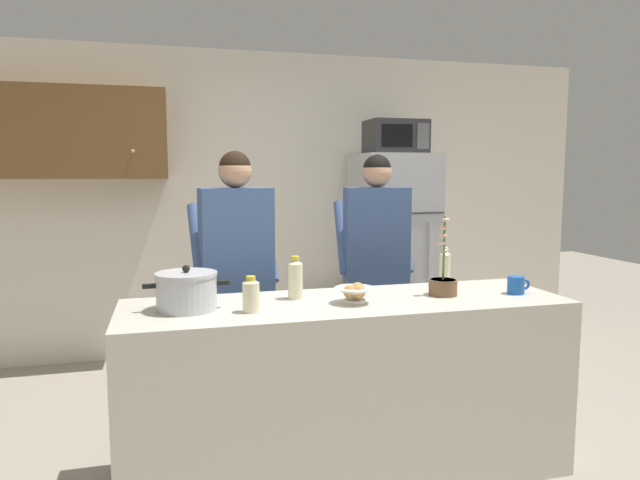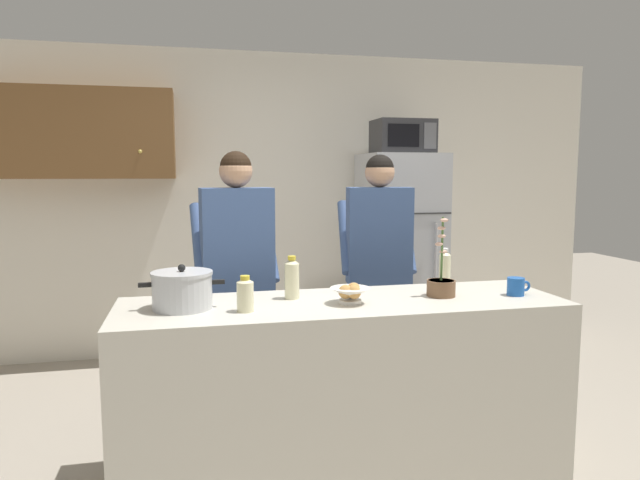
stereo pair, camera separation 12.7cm
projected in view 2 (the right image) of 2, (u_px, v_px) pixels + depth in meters
name	position (u px, v px, depth m)	size (l,w,h in m)	color
ground_plane	(343.00, 472.00, 3.00)	(14.00, 14.00, 0.00)	#9E9384
back_wall_unit	(249.00, 194.00, 4.98)	(6.00, 0.48, 2.60)	silver
kitchen_island	(343.00, 388.00, 2.95)	(2.26, 0.68, 0.92)	beige
refrigerator	(400.00, 255.00, 4.91)	(0.64, 0.68, 1.73)	#B7BABF
microwave	(403.00, 137.00, 4.77)	(0.48, 0.37, 0.28)	#2D2D30
person_near_pot	(237.00, 256.00, 3.48)	(0.54, 0.45, 1.70)	#33384C
person_by_sink	(379.00, 248.00, 3.86)	(0.56, 0.47, 1.69)	#726656
cooking_pot	(182.00, 290.00, 2.72)	(0.40, 0.29, 0.22)	silver
coffee_mug	(516.00, 287.00, 3.03)	(0.13, 0.09, 0.10)	#1E59B2
bread_bowl	(350.00, 293.00, 2.83)	(0.20, 0.20, 0.10)	white
bottle_near_edge	(445.00, 268.00, 3.26)	(0.07, 0.07, 0.22)	beige
bottle_mid_counter	(292.00, 278.00, 2.94)	(0.08, 0.08, 0.22)	beige
bottle_far_corner	(245.00, 294.00, 2.67)	(0.08, 0.08, 0.17)	beige
potted_orchid	(441.00, 284.00, 3.00)	(0.15, 0.15, 0.42)	brown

